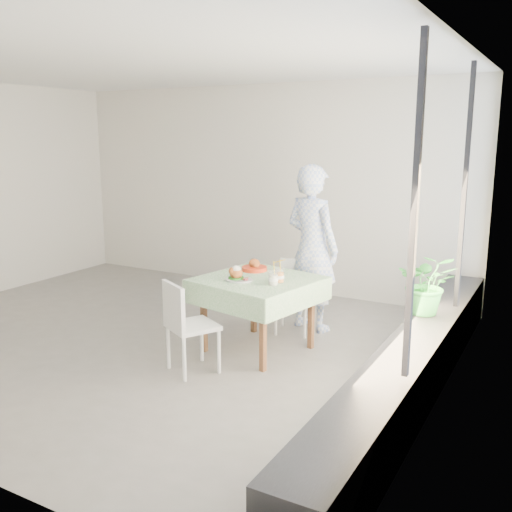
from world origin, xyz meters
The scene contains 15 objects.
floor centered at (0.00, 0.00, 0.00)m, with size 6.00×6.00×0.00m, color #62605D.
ceiling centered at (0.00, 0.00, 2.80)m, with size 6.00×6.00×0.00m, color white.
wall_back centered at (0.00, 2.50, 1.40)m, with size 6.00×0.02×2.80m, color silver.
wall_right centered at (3.00, 0.00, 1.40)m, with size 0.02×5.00×2.80m, color silver.
window_pane centered at (2.97, 0.00, 1.65)m, with size 0.01×4.80×2.18m, color #D1E0F9.
window_ledge centered at (2.80, 0.00, 0.25)m, with size 0.40×4.80×0.50m, color black.
cafe_table centered at (1.18, 0.28, 0.46)m, with size 1.22×1.22×0.74m.
chair_far centered at (1.25, 0.95, 0.24)m, with size 0.45×0.45×0.78m.
chair_near centered at (0.91, -0.48, 0.26)m, with size 0.54×0.54×0.85m.
diner centered at (1.37, 1.16, 0.91)m, with size 0.67×0.44×1.82m, color #8DA7E2.
main_dish centered at (1.05, 0.11, 0.79)m, with size 0.28×0.28×0.14m.
juice_cup_orange centered at (1.43, 0.25, 0.80)m, with size 0.09×0.09×0.26m.
juice_cup_lemonade centered at (1.43, 0.13, 0.80)m, with size 0.10×0.10×0.27m.
second_dish centered at (0.99, 0.55, 0.78)m, with size 0.26×0.26×0.13m.
potted_plant centered at (2.72, 0.71, 0.79)m, with size 0.52×0.45×0.58m, color #267430.
Camera 1 is at (3.81, -4.47, 2.12)m, focal length 40.00 mm.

